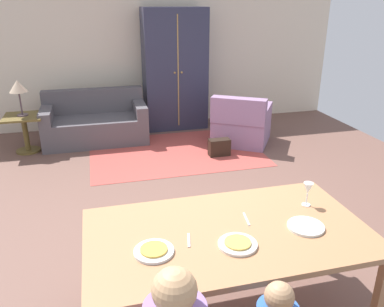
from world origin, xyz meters
The scene contains 18 objects.
ground_plane centered at (0.00, 0.45, -0.01)m, with size 7.45×6.10×0.02m, color brown.
back_wall centered at (0.00, 3.55, 1.35)m, with size 7.45×0.10×2.70m, color beige.
dining_table centered at (-0.09, -1.53, 0.70)m, with size 1.91×1.06×0.76m.
plate_near_man centered at (-0.62, -1.65, 0.77)m, with size 0.25×0.25×0.02m, color silver.
pizza_near_man centered at (-0.62, -1.65, 0.78)m, with size 0.17×0.17×0.01m, color gold.
plate_near_child centered at (-0.09, -1.71, 0.77)m, with size 0.25×0.25×0.02m, color silver.
pizza_near_child centered at (-0.09, -1.71, 0.78)m, with size 0.17×0.17×0.01m, color gold.
plate_near_woman centered at (0.43, -1.63, 0.77)m, with size 0.25×0.25×0.02m, color white.
wine_glass centered at (0.60, -1.35, 0.89)m, with size 0.07×0.07×0.19m.
fork centered at (-0.38, -1.58, 0.76)m, with size 0.02×0.15×0.01m, color silver.
knife centered at (0.08, -1.43, 0.76)m, with size 0.01×0.17×0.01m, color silver.
area_rug centered at (0.26, 1.86, 0.00)m, with size 2.60×1.80×0.01m, color #AA443C.
couch centered at (-0.91, 2.72, 0.30)m, with size 1.65×0.86×0.82m.
armchair centered at (1.40, 2.01, 0.32)m, with size 1.18×1.18×0.82m.
armoire centered at (0.54, 3.16, 1.05)m, with size 1.10×0.59×2.10m.
side_table centered at (-1.97, 2.46, 0.38)m, with size 0.56×0.56×0.58m.
table_lamp centered at (-1.97, 2.46, 1.01)m, with size 0.26×0.26×0.54m.
handbag centered at (0.87, 1.56, 0.13)m, with size 0.32×0.16×0.26m, color black.
Camera 1 is at (-0.88, -3.63, 2.21)m, focal length 36.13 mm.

